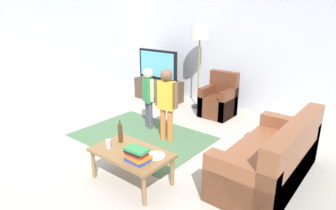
{
  "coord_description": "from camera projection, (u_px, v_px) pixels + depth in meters",
  "views": [
    {
      "loc": [
        2.7,
        -2.74,
        2.08
      ],
      "look_at": [
        0.0,
        0.6,
        0.65
      ],
      "focal_mm": 30.59,
      "sensor_mm": 36.0,
      "label": 1
    }
  ],
  "objects": [
    {
      "name": "tv",
      "position": [
        158.0,
        65.0,
        6.7
      ],
      "size": [
        1.1,
        0.28,
        0.71
      ],
      "color": "black",
      "rests_on": "tv_stand"
    },
    {
      "name": "child_near_tv",
      "position": [
        148.0,
        93.0,
        5.12
      ],
      "size": [
        0.35,
        0.21,
        1.12
      ],
      "color": "#4C4C59",
      "rests_on": "ground"
    },
    {
      "name": "ground",
      "position": [
        143.0,
        156.0,
        4.29
      ],
      "size": [
        7.8,
        7.8,
        0.0
      ],
      "primitive_type": "plane",
      "color": "#B2ADA3"
    },
    {
      "name": "wall_back",
      "position": [
        239.0,
        46.0,
        6.07
      ],
      "size": [
        6.0,
        0.12,
        2.7
      ],
      "primitive_type": "cube",
      "color": "silver",
      "rests_on": "ground"
    },
    {
      "name": "area_rug",
      "position": [
        142.0,
        136.0,
        4.94
      ],
      "size": [
        2.2,
        1.6,
        0.01
      ],
      "primitive_type": "cube",
      "color": "#4C724C",
      "rests_on": "ground"
    },
    {
      "name": "plate",
      "position": [
        156.0,
        156.0,
        3.41
      ],
      "size": [
        0.22,
        0.22,
        0.02
      ],
      "color": "white",
      "rests_on": "coffee_table"
    },
    {
      "name": "bottle",
      "position": [
        120.0,
        133.0,
        3.74
      ],
      "size": [
        0.06,
        0.06,
        0.3
      ],
      "color": "#4C3319",
      "rests_on": "coffee_table"
    },
    {
      "name": "wall_left",
      "position": [
        31.0,
        49.0,
        5.65
      ],
      "size": [
        0.12,
        6.0,
        2.7
      ],
      "primitive_type": "cube",
      "color": "silver",
      "rests_on": "ground"
    },
    {
      "name": "tv_stand",
      "position": [
        158.0,
        90.0,
        6.9
      ],
      "size": [
        1.2,
        0.44,
        0.5
      ],
      "color": "#4C3828",
      "rests_on": "ground"
    },
    {
      "name": "soda_can",
      "position": [
        108.0,
        144.0,
        3.59
      ],
      "size": [
        0.07,
        0.07,
        0.12
      ],
      "primitive_type": "cylinder",
      "color": "silver",
      "rests_on": "coffee_table"
    },
    {
      "name": "coffee_table",
      "position": [
        131.0,
        155.0,
        3.55
      ],
      "size": [
        1.0,
        0.6,
        0.42
      ],
      "color": "olive",
      "rests_on": "ground"
    },
    {
      "name": "couch",
      "position": [
        274.0,
        161.0,
        3.57
      ],
      "size": [
        0.8,
        1.8,
        0.86
      ],
      "color": "brown",
      "rests_on": "ground"
    },
    {
      "name": "armchair",
      "position": [
        219.0,
        102.0,
        5.85
      ],
      "size": [
        0.6,
        0.6,
        0.9
      ],
      "color": "brown",
      "rests_on": "ground"
    },
    {
      "name": "tv_remote",
      "position": [
        141.0,
        148.0,
        3.59
      ],
      "size": [
        0.18,
        0.11,
        0.02
      ],
      "primitive_type": "cube",
      "rotation": [
        0.0,
        0.0,
        -0.37
      ],
      "color": "black",
      "rests_on": "coffee_table"
    },
    {
      "name": "book_stack",
      "position": [
        137.0,
        155.0,
        3.28
      ],
      "size": [
        0.28,
        0.24,
        0.17
      ],
      "color": "#334CA5",
      "rests_on": "coffee_table"
    },
    {
      "name": "floor_lamp",
      "position": [
        200.0,
        37.0,
        5.99
      ],
      "size": [
        0.36,
        0.36,
        1.78
      ],
      "color": "#262626",
      "rests_on": "ground"
    },
    {
      "name": "child_center",
      "position": [
        166.0,
        99.0,
        4.59
      ],
      "size": [
        0.4,
        0.19,
        1.21
      ],
      "color": "orange",
      "rests_on": "ground"
    }
  ]
}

